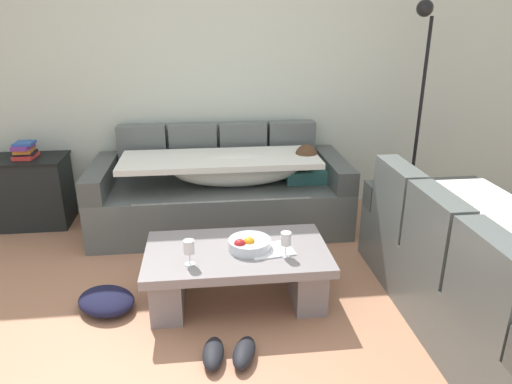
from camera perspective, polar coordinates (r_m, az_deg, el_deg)
The scene contains 14 objects.
ground_plane at distance 2.93m, azimuth -5.47°, elevation -17.47°, with size 14.00×14.00×0.00m, color #B47957.
back_wall at distance 4.48m, azimuth -6.75°, elevation 14.69°, with size 9.00×0.10×2.70m, color beige.
couch_along_wall at distance 4.20m, azimuth -4.00°, elevation 0.09°, with size 2.24×0.92×0.88m.
couch_near_window at distance 3.17m, azimuth 26.37°, elevation -9.31°, with size 0.92×2.01×0.88m.
coffee_table at distance 3.13m, azimuth -2.42°, elevation -9.37°, with size 1.20×0.68×0.38m.
fruit_bowl at distance 3.04m, azimuth -0.99°, elevation -6.45°, with size 0.28×0.28×0.10m.
wine_glass_near_left at distance 2.86m, azimuth -8.35°, elevation -6.83°, with size 0.07×0.07×0.17m.
wine_glass_near_right at distance 2.94m, azimuth 3.61°, elevation -5.90°, with size 0.07×0.07×0.17m.
open_magazine at distance 3.05m, azimuth 1.77°, elevation -7.16°, with size 0.28×0.21×0.01m, color white.
side_cabinet at distance 4.70m, azimuth -26.24°, elevation 0.05°, with size 0.72×0.44×0.64m.
book_stack_on_cabinet at distance 4.59m, azimuth -26.65°, elevation 4.59°, with size 0.18×0.23×0.14m.
floor_lamp at distance 4.52m, azimuth 19.28°, elevation 10.77°, with size 0.33×0.31×1.95m.
pair_of_shoes at distance 2.75m, azimuth -3.46°, elevation -19.18°, with size 0.34×0.30×0.09m.
crumpled_garment at distance 3.28m, azimuth -18.02°, elevation -12.62°, with size 0.40×0.32×0.12m, color #191933.
Camera 1 is at (0.00, -2.31, 1.81)m, focal length 32.50 mm.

